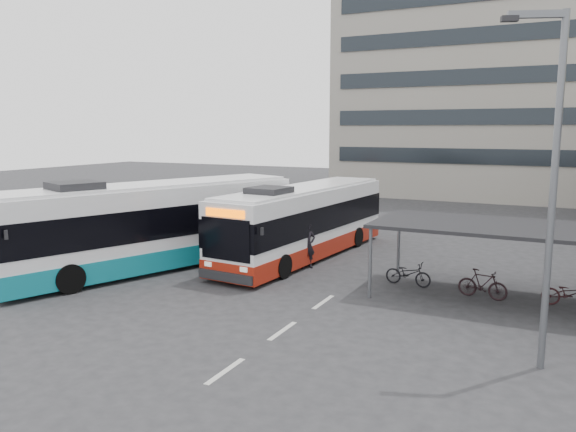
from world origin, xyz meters
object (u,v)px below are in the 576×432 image
at_px(bus_main, 304,222).
at_px(bus_teal, 153,226).
at_px(pedestrian, 307,245).
at_px(lamp_post, 550,172).

relative_size(bus_main, bus_teal, 0.90).
distance_m(bus_main, bus_teal, 6.56).
xyz_separation_m(bus_main, bus_teal, (-4.70, -4.57, 0.17)).
bearing_deg(pedestrian, bus_teal, 153.73).
xyz_separation_m(bus_teal, lamp_post, (14.71, -3.73, 2.98)).
bearing_deg(bus_teal, pedestrian, 46.00).
distance_m(bus_teal, pedestrian, 6.38).
bearing_deg(bus_teal, lamp_post, 6.25).
height_order(bus_teal, pedestrian, bus_teal).
bearing_deg(lamp_post, bus_main, 119.85).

